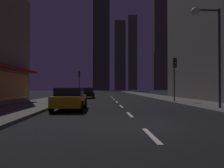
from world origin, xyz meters
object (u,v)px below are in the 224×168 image
(car_parked_far, at_px, (87,93))
(traffic_light_far_left, at_px, (79,78))
(street_lamp_right, at_px, (207,33))
(car_parked_near, at_px, (70,99))
(fire_hydrant_far_left, at_px, (72,94))
(traffic_light_near_right, at_px, (175,70))

(car_parked_far, bearing_deg, traffic_light_far_left, 103.68)
(street_lamp_right, bearing_deg, traffic_light_far_left, 113.83)
(car_parked_far, height_order, street_lamp_right, street_lamp_right)
(traffic_light_far_left, relative_size, street_lamp_right, 0.64)
(car_parked_near, height_order, traffic_light_far_left, traffic_light_far_left)
(car_parked_far, distance_m, traffic_light_far_left, 8.40)
(fire_hydrant_far_left, height_order, traffic_light_far_left, traffic_light_far_left)
(traffic_light_near_right, distance_m, street_lamp_right, 7.07)
(car_parked_near, relative_size, traffic_light_far_left, 1.01)
(traffic_light_near_right, xyz_separation_m, traffic_light_far_left, (-11.00, 17.82, 0.00))
(car_parked_near, height_order, car_parked_far, same)
(car_parked_near, xyz_separation_m, car_parked_far, (0.00, 16.39, 0.00))
(car_parked_far, distance_m, traffic_light_near_right, 13.75)
(street_lamp_right, bearing_deg, traffic_light_near_right, 88.99)
(car_parked_near, relative_size, traffic_light_near_right, 1.01)
(car_parked_far, height_order, traffic_light_far_left, traffic_light_far_left)
(car_parked_far, relative_size, traffic_light_far_left, 1.01)
(traffic_light_near_right, xyz_separation_m, street_lamp_right, (-0.12, -6.82, 1.87))
(car_parked_far, relative_size, traffic_light_near_right, 1.01)
(car_parked_far, xyz_separation_m, traffic_light_near_right, (9.10, -10.01, 2.45))
(car_parked_far, xyz_separation_m, traffic_light_far_left, (-1.90, 7.81, 2.45))
(fire_hydrant_far_left, height_order, street_lamp_right, street_lamp_right)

